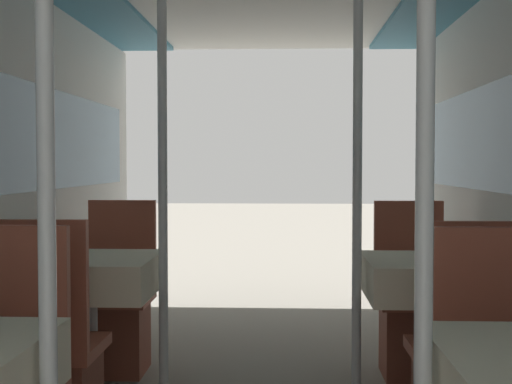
# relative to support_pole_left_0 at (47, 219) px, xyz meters

# --- Properties ---
(support_pole_left_0) EXTENTS (0.05, 0.05, 2.14)m
(support_pole_left_0) POSITION_rel_support_pole_left_0_xyz_m (0.00, 0.00, 0.00)
(support_pole_left_0) COLOR silver
(support_pole_left_0) RESTS_ON ground_plane
(dining_table_left_1) EXTENTS (0.66, 0.66, 0.74)m
(dining_table_left_1) POSITION_rel_support_pole_left_0_xyz_m (-0.37, 1.70, -0.44)
(dining_table_left_1) COLOR #4C4C51
(dining_table_left_1) RESTS_ON ground_plane
(chair_left_near_1) EXTENTS (0.40, 0.40, 0.99)m
(chair_left_near_1) POSITION_rel_support_pole_left_0_xyz_m (-0.37, 1.13, -0.77)
(chair_left_near_1) COLOR brown
(chair_left_near_1) RESTS_ON ground_plane
(chair_left_far_1) EXTENTS (0.40, 0.40, 0.99)m
(chair_left_far_1) POSITION_rel_support_pole_left_0_xyz_m (-0.37, 2.27, -0.77)
(chair_left_far_1) COLOR brown
(chair_left_far_1) RESTS_ON ground_plane
(support_pole_left_1) EXTENTS (0.05, 0.05, 2.14)m
(support_pole_left_1) POSITION_rel_support_pole_left_0_xyz_m (0.00, 1.70, 0.00)
(support_pole_left_1) COLOR silver
(support_pole_left_1) RESTS_ON ground_plane
(support_pole_right_0) EXTENTS (0.05, 0.05, 2.14)m
(support_pole_right_0) POSITION_rel_support_pole_left_0_xyz_m (0.96, 0.00, 0.00)
(support_pole_right_0) COLOR silver
(support_pole_right_0) RESTS_ON ground_plane
(dining_table_right_1) EXTENTS (0.66, 0.66, 0.74)m
(dining_table_right_1) POSITION_rel_support_pole_left_0_xyz_m (1.33, 1.70, -0.44)
(dining_table_right_1) COLOR #4C4C51
(dining_table_right_1) RESTS_ON ground_plane
(chair_right_far_1) EXTENTS (0.40, 0.40, 0.99)m
(chair_right_far_1) POSITION_rel_support_pole_left_0_xyz_m (1.33, 2.27, -0.77)
(chair_right_far_1) COLOR brown
(chair_right_far_1) RESTS_ON ground_plane
(support_pole_right_1) EXTENTS (0.05, 0.05, 2.14)m
(support_pole_right_1) POSITION_rel_support_pole_left_0_xyz_m (0.96, 1.70, 0.00)
(support_pole_right_1) COLOR silver
(support_pole_right_1) RESTS_ON ground_plane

